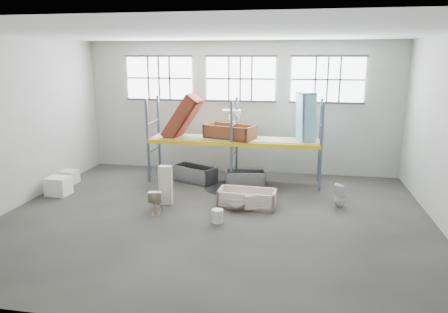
% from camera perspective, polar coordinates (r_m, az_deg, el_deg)
% --- Properties ---
extents(floor, '(12.00, 10.00, 0.10)m').
position_cam_1_polar(floor, '(11.85, -1.32, -8.51)').
color(floor, '#4D4941').
rests_on(floor, ground).
extents(ceiling, '(12.00, 10.00, 0.10)m').
position_cam_1_polar(ceiling, '(11.01, -1.47, 16.93)').
color(ceiling, silver).
rests_on(ceiling, ground).
extents(wall_back, '(12.00, 0.10, 5.00)m').
position_cam_1_polar(wall_back, '(16.08, 2.29, 6.74)').
color(wall_back, '#9C9C91').
rests_on(wall_back, ground).
extents(wall_front, '(12.00, 0.10, 5.00)m').
position_cam_1_polar(wall_front, '(6.41, -10.60, -3.90)').
color(wall_front, '#A6A599').
rests_on(wall_front, ground).
extents(wall_left, '(0.10, 10.00, 5.00)m').
position_cam_1_polar(wall_left, '(13.71, -27.06, 4.09)').
color(wall_left, '#ADAC9F').
rests_on(wall_left, ground).
extents(window_left, '(2.60, 0.04, 1.60)m').
position_cam_1_polar(window_left, '(16.63, -8.90, 10.62)').
color(window_left, white).
rests_on(window_left, wall_back).
extents(window_mid, '(2.60, 0.04, 1.60)m').
position_cam_1_polar(window_mid, '(15.87, 2.27, 10.64)').
color(window_mid, white).
rests_on(window_mid, wall_back).
extents(window_right, '(2.60, 0.04, 1.60)m').
position_cam_1_polar(window_right, '(15.74, 14.07, 10.23)').
color(window_right, white).
rests_on(window_right, wall_back).
extents(rack_upright_la, '(0.08, 0.08, 3.00)m').
position_cam_1_polar(rack_upright_la, '(14.91, -10.44, 2.10)').
color(rack_upright_la, slate).
rests_on(rack_upright_la, floor).
extents(rack_upright_lb, '(0.08, 0.08, 3.00)m').
position_cam_1_polar(rack_upright_lb, '(16.02, -8.93, 2.94)').
color(rack_upright_lb, slate).
rests_on(rack_upright_lb, floor).
extents(rack_upright_ma, '(0.08, 0.08, 3.00)m').
position_cam_1_polar(rack_upright_ma, '(14.14, 1.02, 1.70)').
color(rack_upright_ma, slate).
rests_on(rack_upright_ma, floor).
extents(rack_upright_mb, '(0.08, 0.08, 3.00)m').
position_cam_1_polar(rack_upright_mb, '(15.30, 1.75, 2.60)').
color(rack_upright_mb, slate).
rests_on(rack_upright_mb, floor).
extents(rack_upright_ra, '(0.08, 0.08, 3.00)m').
position_cam_1_polar(rack_upright_ra, '(13.98, 13.25, 1.20)').
color(rack_upright_ra, slate).
rests_on(rack_upright_ra, floor).
extents(rack_upright_rb, '(0.08, 0.08, 3.00)m').
position_cam_1_polar(rack_upright_rb, '(15.15, 13.05, 2.15)').
color(rack_upright_rb, slate).
rests_on(rack_upright_rb, floor).
extents(rack_beam_front, '(6.00, 0.10, 0.14)m').
position_cam_1_polar(rack_beam_front, '(14.14, 1.02, 1.70)').
color(rack_beam_front, yellow).
rests_on(rack_beam_front, floor).
extents(rack_beam_back, '(6.00, 0.10, 0.14)m').
position_cam_1_polar(rack_beam_back, '(15.30, 1.75, 2.60)').
color(rack_beam_back, yellow).
rests_on(rack_beam_back, floor).
extents(shelf_deck, '(5.90, 1.10, 0.03)m').
position_cam_1_polar(shelf_deck, '(14.70, 1.40, 2.47)').
color(shelf_deck, gray).
rests_on(shelf_deck, floor).
extents(wet_patch, '(1.80, 1.80, 0.00)m').
position_cam_1_polar(wet_patch, '(14.33, 0.86, -4.34)').
color(wet_patch, black).
rests_on(wet_patch, floor).
extents(bathtub_beige, '(1.76, 0.88, 0.51)m').
position_cam_1_polar(bathtub_beige, '(12.58, 3.21, -5.73)').
color(bathtub_beige, beige).
rests_on(bathtub_beige, floor).
extents(cistern_spare, '(0.47, 0.33, 0.40)m').
position_cam_1_polar(cistern_spare, '(12.19, 3.85, -6.24)').
color(cistern_spare, beige).
rests_on(cistern_spare, bathtub_beige).
extents(sink_in_tub, '(0.49, 0.49, 0.16)m').
position_cam_1_polar(sink_in_tub, '(12.20, 1.75, -6.80)').
color(sink_in_tub, beige).
rests_on(sink_in_tub, bathtub_beige).
extents(toilet_beige, '(0.54, 0.76, 0.71)m').
position_cam_1_polar(toilet_beige, '(12.23, -9.35, -5.97)').
color(toilet_beige, beige).
rests_on(toilet_beige, floor).
extents(cistern_tall, '(0.40, 0.28, 1.20)m').
position_cam_1_polar(cistern_tall, '(12.77, -8.02, -3.91)').
color(cistern_tall, beige).
rests_on(cistern_tall, floor).
extents(toilet_white, '(0.39, 0.39, 0.72)m').
position_cam_1_polar(toilet_white, '(12.94, 15.65, -5.17)').
color(toilet_white, white).
rests_on(toilet_white, floor).
extents(steel_tub_left, '(1.72, 1.31, 0.57)m').
position_cam_1_polar(steel_tub_left, '(15.03, -4.07, -2.38)').
color(steel_tub_left, '#96999E').
rests_on(steel_tub_left, floor).
extents(steel_tub_right, '(1.48, 0.88, 0.51)m').
position_cam_1_polar(steel_tub_right, '(14.60, 2.96, -2.97)').
color(steel_tub_right, '#A2A4AA').
rests_on(steel_tub_right, floor).
extents(rust_tub_flat, '(1.95, 1.38, 0.50)m').
position_cam_1_polar(rust_tub_flat, '(14.68, 0.80, 3.42)').
color(rust_tub_flat, brown).
rests_on(rust_tub_flat, shelf_deck).
extents(rust_tub_tilted, '(1.51, 0.99, 1.74)m').
position_cam_1_polar(rust_tub_tilted, '(14.89, -5.69, 5.34)').
color(rust_tub_tilted, maroon).
rests_on(rust_tub_tilted, shelf_deck).
extents(sink_on_shelf, '(0.74, 0.63, 0.58)m').
position_cam_1_polar(sink_on_shelf, '(14.47, 1.06, 4.37)').
color(sink_on_shelf, silver).
rests_on(sink_on_shelf, rust_tub_flat).
extents(blue_tub_upright, '(0.75, 0.92, 1.72)m').
position_cam_1_polar(blue_tub_upright, '(14.48, 11.19, 5.32)').
color(blue_tub_upright, '#79BDCA').
rests_on(blue_tub_upright, shelf_deck).
extents(bucket, '(0.34, 0.34, 0.36)m').
position_cam_1_polar(bucket, '(11.40, -0.90, -8.17)').
color(bucket, silver).
rests_on(bucket, floor).
extents(carton_near, '(0.71, 0.61, 0.60)m').
position_cam_1_polar(carton_near, '(14.61, -21.82, -3.77)').
color(carton_near, white).
rests_on(carton_near, floor).
extents(carton_far, '(0.59, 0.59, 0.46)m').
position_cam_1_polar(carton_far, '(15.82, -20.54, -2.64)').
color(carton_far, silver).
rests_on(carton_far, floor).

